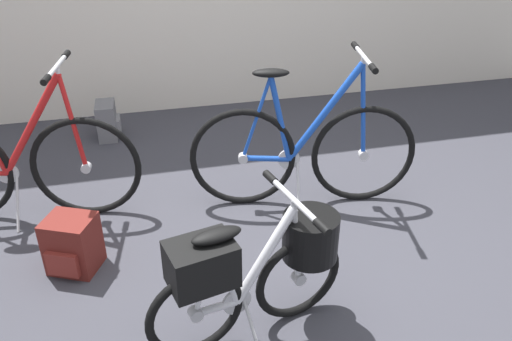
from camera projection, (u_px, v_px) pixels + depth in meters
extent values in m
plane|color=#38383F|center=(284.00, 272.00, 2.87)|extent=(6.87, 6.87, 0.00)
torus|color=black|center=(299.00, 278.00, 2.48)|extent=(0.45, 0.14, 0.45)
cylinder|color=#B7B7BC|center=(299.00, 278.00, 2.48)|extent=(0.07, 0.06, 0.06)
torus|color=black|center=(195.00, 314.00, 2.28)|extent=(0.45, 0.14, 0.45)
cylinder|color=#B7B7BC|center=(195.00, 314.00, 2.28)|extent=(0.07, 0.06, 0.06)
cylinder|color=silver|center=(217.00, 307.00, 2.32)|extent=(0.20, 0.08, 0.05)
cylinder|color=silver|center=(265.00, 256.00, 2.32)|extent=(0.32, 0.11, 0.44)
cylinder|color=silver|center=(227.00, 272.00, 2.26)|extent=(0.12, 0.06, 0.38)
cylinder|color=silver|center=(217.00, 307.00, 2.32)|extent=(0.20, 0.07, 0.04)
cylinder|color=silver|center=(296.00, 245.00, 2.38)|extent=(0.08, 0.04, 0.41)
cylinder|color=silver|center=(206.00, 278.00, 2.21)|extent=(0.14, 0.05, 0.37)
ellipsoid|color=black|center=(217.00, 235.00, 2.14)|extent=(0.23, 0.14, 0.05)
cylinder|color=#B7B7BC|center=(294.00, 204.00, 2.26)|extent=(0.03, 0.03, 0.04)
cylinder|color=#B7B7BC|center=(294.00, 200.00, 2.25)|extent=(0.12, 0.43, 0.03)
cylinder|color=black|center=(322.00, 227.00, 2.08)|extent=(0.06, 0.10, 0.04)
cylinder|color=black|center=(270.00, 178.00, 2.42)|extent=(0.06, 0.10, 0.04)
cylinder|color=#B7B7BC|center=(237.00, 301.00, 2.36)|extent=(0.14, 0.05, 0.14)
cylinder|color=#B7B7BC|center=(253.00, 330.00, 2.36)|extent=(0.06, 0.19, 0.21)
cylinder|color=black|center=(310.00, 236.00, 2.39)|extent=(0.31, 0.31, 0.22)
cube|color=black|center=(201.00, 264.00, 2.17)|extent=(0.32, 0.26, 0.20)
torus|color=black|center=(86.00, 168.00, 3.21)|extent=(0.67, 0.15, 0.67)
cylinder|color=#B7B7BC|center=(86.00, 168.00, 3.21)|extent=(0.07, 0.06, 0.06)
cylinder|color=red|center=(31.00, 125.00, 3.05)|extent=(0.45, 0.12, 0.64)
cylinder|color=red|center=(73.00, 123.00, 3.06)|extent=(0.09, 0.04, 0.60)
cylinder|color=#B7B7BC|center=(57.00, 70.00, 2.90)|extent=(0.03, 0.03, 0.04)
cylinder|color=#B7B7BC|center=(57.00, 66.00, 2.89)|extent=(0.10, 0.44, 0.03)
cylinder|color=black|center=(46.00, 80.00, 2.70)|extent=(0.05, 0.09, 0.04)
cylinder|color=black|center=(66.00, 55.00, 3.08)|extent=(0.05, 0.09, 0.04)
cylinder|color=#B7B7BC|center=(7.00, 173.00, 3.18)|extent=(0.14, 0.04, 0.14)
cylinder|color=#B7B7BC|center=(18.00, 204.00, 3.19)|extent=(0.05, 0.19, 0.31)
torus|color=black|center=(363.00, 155.00, 3.35)|extent=(0.67, 0.16, 0.67)
cylinder|color=#B7B7BC|center=(363.00, 155.00, 3.35)|extent=(0.07, 0.06, 0.06)
torus|color=black|center=(243.00, 158.00, 3.31)|extent=(0.67, 0.16, 0.67)
cylinder|color=#B7B7BC|center=(243.00, 158.00, 3.31)|extent=(0.07, 0.06, 0.06)
cylinder|color=#1947B2|center=(266.00, 159.00, 3.32)|extent=(0.30, 0.09, 0.05)
cylinder|color=#1947B2|center=(324.00, 113.00, 3.19)|extent=(0.45, 0.12, 0.64)
cylinder|color=#1947B2|center=(280.00, 119.00, 3.20)|extent=(0.16, 0.06, 0.56)
cylinder|color=#1947B2|center=(266.00, 159.00, 3.32)|extent=(0.29, 0.08, 0.04)
cylinder|color=#1947B2|center=(363.00, 111.00, 3.20)|extent=(0.09, 0.04, 0.61)
cylinder|color=#1947B2|center=(256.00, 119.00, 3.19)|extent=(0.19, 0.06, 0.54)
ellipsoid|color=black|center=(271.00, 73.00, 3.05)|extent=(0.23, 0.13, 0.05)
cylinder|color=#B7B7BC|center=(363.00, 60.00, 3.04)|extent=(0.03, 0.03, 0.04)
cylinder|color=#B7B7BC|center=(364.00, 57.00, 3.03)|extent=(0.10, 0.44, 0.03)
cylinder|color=black|center=(374.00, 69.00, 2.84)|extent=(0.05, 0.09, 0.04)
cylinder|color=black|center=(355.00, 46.00, 3.23)|extent=(0.05, 0.09, 0.04)
cylinder|color=#B7B7BC|center=(289.00, 159.00, 3.34)|extent=(0.14, 0.04, 0.14)
cylinder|color=#B7B7BC|center=(298.00, 189.00, 3.34)|extent=(0.05, 0.19, 0.31)
cube|color=slate|center=(107.00, 121.00, 4.28)|extent=(0.16, 0.26, 0.30)
cube|color=gray|center=(119.00, 125.00, 4.32)|extent=(0.04, 0.18, 0.13)
cube|color=maroon|center=(73.00, 244.00, 2.83)|extent=(0.32, 0.30, 0.32)
cube|color=maroon|center=(63.00, 265.00, 2.75)|extent=(0.17, 0.10, 0.14)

